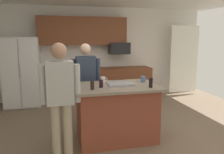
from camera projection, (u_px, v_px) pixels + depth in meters
floor at (123, 136)px, 4.08m from camera, size 7.04×7.04×0.00m
back_wall at (96, 53)px, 6.53m from camera, size 6.40×0.10×2.60m
french_door_window_panel at (184, 59)px, 6.79m from camera, size 0.90×0.06×2.00m
cabinet_run_upper at (83, 31)px, 6.13m from camera, size 2.40×0.38×0.75m
cabinet_run_lower at (119, 83)px, 6.51m from camera, size 1.80×0.63×0.90m
refrigerator at (22, 72)px, 5.74m from camera, size 0.88×0.76×1.76m
microwave_over_range at (119, 48)px, 6.36m from camera, size 0.56×0.40×0.32m
kitchen_island at (116, 112)px, 3.89m from camera, size 1.44×0.96×0.96m
person_guest_by_door at (60, 93)px, 3.20m from camera, size 0.57×0.22×1.69m
person_guest_left at (86, 79)px, 4.45m from camera, size 0.57×0.22×1.64m
mug_ceramic_white at (143, 79)px, 4.08m from camera, size 0.12×0.08×0.11m
glass_dark_ale at (151, 83)px, 3.65m from camera, size 0.06×0.06×0.16m
mug_blue_stoneware at (103, 80)px, 4.05m from camera, size 0.13×0.08×0.10m
glass_short_whisky at (92, 85)px, 3.50m from camera, size 0.06×0.06×0.13m
glass_pilsner at (101, 84)px, 3.65m from camera, size 0.07×0.07×0.13m
serving_tray at (120, 84)px, 3.81m from camera, size 0.44×0.30×0.04m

